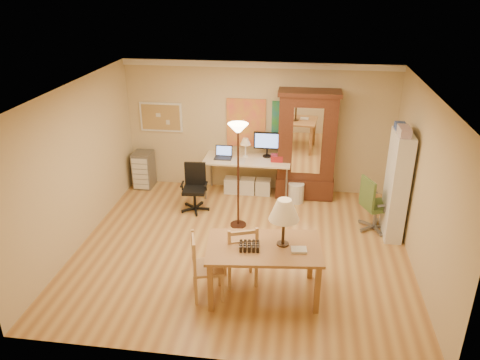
# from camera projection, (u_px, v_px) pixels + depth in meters

# --- Properties ---
(floor) EXTENTS (5.50, 5.50, 0.00)m
(floor) POSITION_uv_depth(u_px,v_px,m) (242.00, 248.00, 7.91)
(floor) COLOR #A16A39
(floor) RESTS_ON ground
(crown_molding) EXTENTS (5.50, 0.08, 0.12)m
(crown_molding) POSITION_uv_depth(u_px,v_px,m) (259.00, 65.00, 9.06)
(crown_molding) COLOR white
(crown_molding) RESTS_ON floor
(corkboard) EXTENTS (0.90, 0.04, 0.62)m
(corkboard) POSITION_uv_depth(u_px,v_px,m) (161.00, 117.00, 9.79)
(corkboard) COLOR tan
(corkboard) RESTS_ON floor
(art_panel_left) EXTENTS (0.80, 0.04, 1.00)m
(art_panel_left) POSITION_uv_depth(u_px,v_px,m) (246.00, 123.00, 9.59)
(art_panel_left) COLOR gold
(art_panel_left) RESTS_ON floor
(art_panel_right) EXTENTS (0.75, 0.04, 0.95)m
(art_panel_right) POSITION_uv_depth(u_px,v_px,m) (290.00, 125.00, 9.47)
(art_panel_right) COLOR teal
(art_panel_right) RESTS_ON floor
(dining_table) EXTENTS (1.68, 1.11, 1.49)m
(dining_table) POSITION_uv_depth(u_px,v_px,m) (271.00, 236.00, 6.44)
(dining_table) COLOR brown
(dining_table) RESTS_ON floor
(ladder_chair_back) EXTENTS (0.58, 0.57, 1.00)m
(ladder_chair_back) POSITION_uv_depth(u_px,v_px,m) (241.00, 256.00, 6.86)
(ladder_chair_back) COLOR #A5854B
(ladder_chair_back) RESTS_ON floor
(ladder_chair_left) EXTENTS (0.54, 0.56, 0.98)m
(ladder_chair_left) POSITION_uv_depth(u_px,v_px,m) (205.00, 268.00, 6.59)
(ladder_chair_left) COLOR #A5854B
(ladder_chair_left) RESTS_ON floor
(torchiere_lamp) EXTENTS (0.35, 0.35, 1.95)m
(torchiere_lamp) POSITION_uv_depth(u_px,v_px,m) (238.00, 145.00, 8.00)
(torchiere_lamp) COLOR #3E2118
(torchiere_lamp) RESTS_ON floor
(computer_desk) EXTENTS (1.76, 0.77, 1.33)m
(computer_desk) POSITION_uv_depth(u_px,v_px,m) (249.00, 172.00, 9.68)
(computer_desk) COLOR beige
(computer_desk) RESTS_ON floor
(office_chair_black) EXTENTS (0.57, 0.57, 0.93)m
(office_chair_black) POSITION_uv_depth(u_px,v_px,m) (195.00, 198.00, 9.12)
(office_chair_black) COLOR black
(office_chair_black) RESTS_ON floor
(office_chair_green) EXTENTS (0.62, 0.62, 1.01)m
(office_chair_green) POSITION_uv_depth(u_px,v_px,m) (373.00, 216.00, 8.40)
(office_chair_green) COLOR slate
(office_chair_green) RESTS_ON floor
(drawer_cart) EXTENTS (0.39, 0.47, 0.78)m
(drawer_cart) POSITION_uv_depth(u_px,v_px,m) (144.00, 170.00, 10.06)
(drawer_cart) COLOR slate
(drawer_cart) RESTS_ON floor
(armoire) EXTENTS (1.20, 0.57, 2.22)m
(armoire) POSITION_uv_depth(u_px,v_px,m) (306.00, 152.00, 9.42)
(armoire) COLOR #351B0E
(armoire) RESTS_ON floor
(bookshelf) EXTENTS (0.28, 0.76, 1.89)m
(bookshelf) POSITION_uv_depth(u_px,v_px,m) (397.00, 186.00, 7.98)
(bookshelf) COLOR white
(bookshelf) RESTS_ON floor
(wastebin) EXTENTS (0.32, 0.32, 0.40)m
(wastebin) POSITION_uv_depth(u_px,v_px,m) (296.00, 193.00, 9.45)
(wastebin) COLOR silver
(wastebin) RESTS_ON floor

